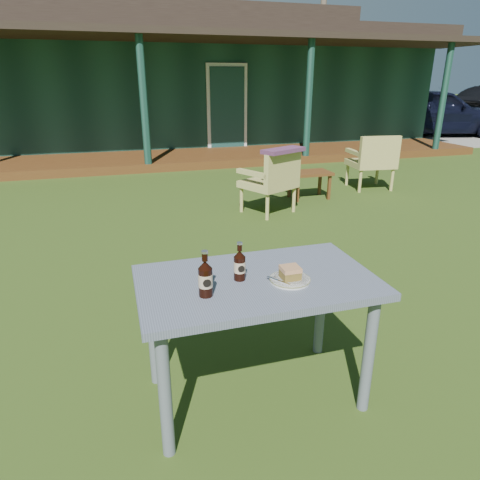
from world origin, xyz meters
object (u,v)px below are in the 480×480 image
object	(u,v)px
cake_slice	(290,272)
cola_bottle_near	(240,265)
cafe_table	(257,296)
side_table	(310,176)
cola_bottle_far	(205,278)
plate	(290,280)
armchair_right	(373,159)
armchair_left	(273,179)
car_near	(433,112)

from	to	relation	value
cake_slice	cola_bottle_near	bearing A→B (deg)	160.34
cafe_table	side_table	size ratio (longest dim) A/B	2.00
cafe_table	cola_bottle_far	xyz separation A→B (m)	(-0.29, -0.10, 0.19)
plate	cake_slice	bearing A→B (deg)	63.79
armchair_right	cola_bottle_far	bearing A→B (deg)	-131.02
plate	side_table	bearing A→B (deg)	63.19
cafe_table	armchair_left	world-z (taller)	armchair_left
car_near	plate	distance (m)	13.00
cake_slice	armchair_right	distance (m)	5.16
car_near	plate	bearing A→B (deg)	152.40
plate	cafe_table	bearing A→B (deg)	153.36
car_near	cola_bottle_far	bearing A→B (deg)	151.11
armchair_right	cake_slice	bearing A→B (deg)	-127.61
cola_bottle_far	cafe_table	bearing A→B (deg)	20.04
cola_bottle_far	armchair_right	xyz separation A→B (m)	(3.58, 4.12, -0.33)
cola_bottle_far	armchair_left	distance (m)	3.72
cafe_table	cola_bottle_far	world-z (taller)	cola_bottle_far
armchair_right	cafe_table	bearing A→B (deg)	-129.40
armchair_left	cafe_table	bearing A→B (deg)	-112.08
car_near	cola_bottle_far	size ratio (longest dim) A/B	18.79
plate	cola_bottle_near	bearing A→B (deg)	159.19
armchair_left	side_table	size ratio (longest dim) A/B	1.36
cola_bottle_far	armchair_right	bearing A→B (deg)	48.98
armchair_right	side_table	bearing A→B (deg)	-169.30
cafe_table	armchair_right	bearing A→B (deg)	50.60
side_table	armchair_right	bearing A→B (deg)	10.70
cola_bottle_near	cola_bottle_far	distance (m)	0.23
cafe_table	cola_bottle_near	distance (m)	0.20
car_near	armchair_right	size ratio (longest dim) A/B	4.92
car_near	cake_slice	world-z (taller)	car_near
armchair_left	side_table	xyz separation A→B (m)	(0.79, 0.55, -0.12)
cake_slice	armchair_left	size ratio (longest dim) A/B	0.11
cola_bottle_near	armchair_left	bearing A→B (deg)	66.52
cafe_table	cake_slice	size ratio (longest dim) A/B	13.04
cake_slice	cola_bottle_far	size ratio (longest dim) A/B	0.41
cola_bottle_near	car_near	bearing A→B (deg)	46.60
cola_bottle_far	armchair_right	size ratio (longest dim) A/B	0.26
cake_slice	armchair_right	size ratio (longest dim) A/B	0.11
car_near	side_table	distance (m)	8.92
plate	side_table	xyz separation A→B (m)	(1.95, 3.86, -0.39)
cola_bottle_far	car_near	bearing A→B (deg)	46.33
car_near	cake_slice	distance (m)	13.00
cola_bottle_far	side_table	world-z (taller)	cola_bottle_far
cafe_table	cola_bottle_near	xyz separation A→B (m)	(-0.09, 0.01, 0.18)
car_near	cake_slice	bearing A→B (deg)	152.40
cake_slice	side_table	size ratio (longest dim) A/B	0.15
armchair_left	armchair_right	distance (m)	2.13
cola_bottle_near	side_table	size ratio (longest dim) A/B	0.33
plate	armchair_left	distance (m)	3.52
cake_slice	side_table	xyz separation A→B (m)	(1.95, 3.86, -0.42)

